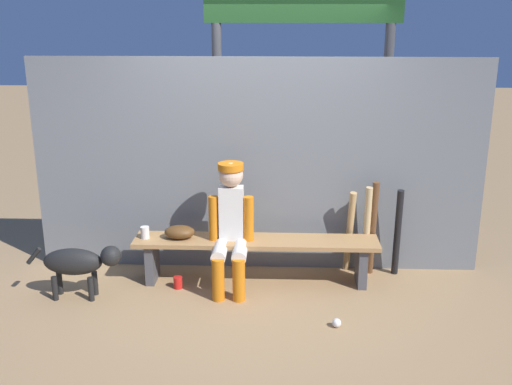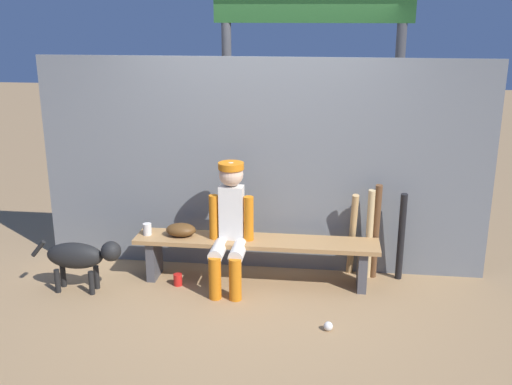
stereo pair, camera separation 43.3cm
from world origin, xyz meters
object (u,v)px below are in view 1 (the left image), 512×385
object	(u,v)px
cup_on_bench	(145,232)
scoreboard	(309,16)
dugout_bench	(256,249)
baseball_glove	(180,232)
dog	(79,262)
bat_aluminum_black	(398,233)
baseball	(337,323)
bat_wood_tan	(349,232)
bat_wood_dark	(373,229)
bat_wood_natural	(367,231)
player_seated	(230,223)
cup_on_ground	(178,283)

from	to	relation	value
cup_on_bench	scoreboard	bearing A→B (deg)	37.33
dugout_bench	baseball_glove	distance (m)	0.72
baseball_glove	dog	bearing A→B (deg)	-155.19
bat_aluminum_black	baseball	size ratio (longest dim) A/B	11.60
bat_wood_tan	baseball	xyz separation A→B (m)	(-0.20, -1.08, -0.38)
scoreboard	dog	size ratio (longest dim) A/B	4.03
bat_wood_dark	scoreboard	xyz separation A→B (m)	(-0.61, 0.92, 1.92)
bat_wood_tan	dog	bearing A→B (deg)	-165.10
bat_wood_natural	baseball	bearing A→B (deg)	-109.21
dugout_bench	cup_on_bench	world-z (taller)	cup_on_bench
dugout_bench	cup_on_bench	size ratio (longest dim) A/B	20.44
player_seated	cup_on_ground	xyz separation A→B (m)	(-0.48, -0.06, -0.56)
player_seated	baseball	xyz separation A→B (m)	(0.91, -0.71, -0.58)
baseball_glove	bat_wood_natural	bearing A→B (deg)	6.64
dugout_bench	baseball_glove	bearing A→B (deg)	180.00
dugout_bench	player_seated	bearing A→B (deg)	-154.51
bat_wood_dark	dog	bearing A→B (deg)	-167.06
bat_aluminum_black	cup_on_bench	xyz separation A→B (m)	(-2.35, -0.22, 0.05)
cup_on_bench	dog	bearing A→B (deg)	-143.77
baseball_glove	cup_on_bench	world-z (taller)	baseball_glove
dugout_bench	bat_wood_tan	distance (m)	0.93
scoreboard	bat_aluminum_black	bearing A→B (deg)	-47.96
bat_wood_dark	dog	xyz separation A→B (m)	(-2.63, -0.60, -0.13)
baseball	cup_on_ground	distance (m)	1.54
bat_wood_tan	scoreboard	xyz separation A→B (m)	(-0.39, 0.88, 1.97)
bat_wood_tan	bat_wood_dark	size ratio (longest dim) A/B	0.90
baseball	dog	world-z (taller)	dog
player_seated	bat_wood_dark	bearing A→B (deg)	13.99
player_seated	baseball_glove	bearing A→B (deg)	167.44
player_seated	bat_wood_tan	distance (m)	1.18
dugout_bench	baseball	world-z (taller)	dugout_bench
bat_aluminum_black	scoreboard	distance (m)	2.32
dugout_bench	scoreboard	bearing A→B (deg)	66.84
bat_wood_dark	bat_aluminum_black	size ratio (longest dim) A/B	1.08
baseball	bat_wood_natural	bearing A→B (deg)	70.79
dugout_bench	bat_wood_natural	xyz separation A→B (m)	(1.04, 0.20, 0.11)
baseball	bat_wood_dark	bearing A→B (deg)	68.25
bat_wood_natural	scoreboard	distance (m)	2.23
baseball_glove	cup_on_ground	bearing A→B (deg)	-91.47
bat_wood_dark	dog	size ratio (longest dim) A/B	1.10
baseball_glove	scoreboard	distance (m)	2.52
baseball	cup_on_bench	world-z (taller)	cup_on_bench
bat_wood_natural	dugout_bench	bearing A→B (deg)	-168.94
bat_aluminum_black	baseball	distance (m)	1.27
player_seated	cup_on_bench	bearing A→B (deg)	173.17
bat_wood_dark	cup_on_bench	bearing A→B (deg)	-173.72
cup_on_ground	cup_on_bench	bearing A→B (deg)	154.00
player_seated	baseball	bearing A→B (deg)	-37.96
player_seated	baseball_glove	size ratio (longest dim) A/B	4.10
dugout_bench	cup_on_bench	xyz separation A→B (m)	(-1.02, -0.01, 0.15)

